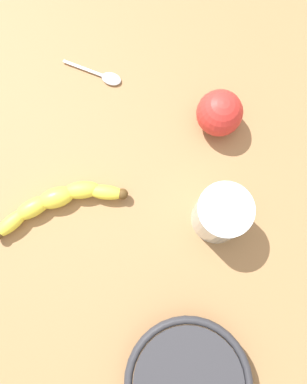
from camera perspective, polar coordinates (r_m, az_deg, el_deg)
wooden_tabletop at (r=62.37cm, az=1.65°, el=-4.74°), size 120.00×120.00×3.00cm
banana at (r=61.67cm, az=-14.52°, el=-1.53°), size 18.28×14.99×3.31cm
smoothie_glass at (r=57.40cm, az=10.30°, el=-3.38°), size 8.20×8.20×9.08cm
ceramic_bowl at (r=59.52cm, az=5.28°, el=-26.93°), size 18.08×18.08×4.67cm
apple_fruit at (r=63.03cm, az=10.11°, el=11.85°), size 7.65×7.65×7.65cm
teaspoon at (r=69.48cm, az=-7.04°, el=17.07°), size 11.24×2.52×0.80cm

